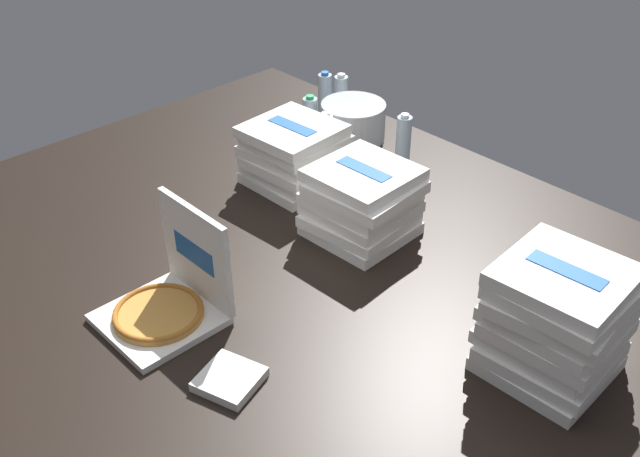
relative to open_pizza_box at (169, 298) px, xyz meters
name	(u,v)px	position (x,y,z in m)	size (l,w,h in m)	color
ground_plane	(309,279)	(0.17, 0.48, -0.09)	(3.20, 2.40, 0.02)	black
open_pizza_box	(169,298)	(0.00, 0.00, 0.00)	(0.35, 0.36, 0.37)	white
pizza_stack_center_far	(294,154)	(-0.37, 0.89, 0.06)	(0.40, 0.39, 0.28)	white
pizza_stack_left_mid	(362,202)	(0.09, 0.82, 0.06)	(0.40, 0.40, 0.28)	white
pizza_stack_left_near	(556,320)	(1.00, 0.70, 0.11)	(0.39, 0.39, 0.37)	white
ice_bucket	(353,121)	(-0.49, 1.37, 0.01)	(0.31, 0.31, 0.18)	#B7BABF
water_bottle_0	(325,94)	(-0.79, 1.47, 0.03)	(0.07, 0.07, 0.22)	silver
water_bottle_1	(325,136)	(-0.44, 1.15, 0.03)	(0.07, 0.07, 0.22)	silver
water_bottle_2	(310,118)	(-0.63, 1.22, 0.03)	(0.07, 0.07, 0.22)	silver
water_bottle_3	(341,96)	(-0.71, 1.51, 0.03)	(0.07, 0.07, 0.22)	silver
water_bottle_4	(404,138)	(-0.19, 1.39, 0.03)	(0.07, 0.07, 0.22)	silver
napkin_pile	(230,379)	(0.38, -0.05, -0.06)	(0.17, 0.17, 0.03)	white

